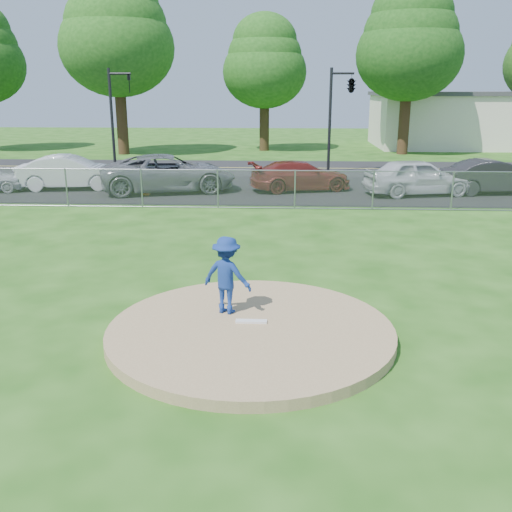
% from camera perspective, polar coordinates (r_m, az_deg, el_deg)
% --- Properties ---
extents(ground, '(120.00, 120.00, 0.00)m').
position_cam_1_polar(ground, '(20.42, 1.14, 3.62)').
color(ground, '#1E4F11').
rests_on(ground, ground).
extents(pitchers_mound, '(5.40, 5.40, 0.20)m').
position_cam_1_polar(pitchers_mound, '(10.86, -0.54, -7.55)').
color(pitchers_mound, '#9F8157').
rests_on(pitchers_mound, ground).
extents(pitching_rubber, '(0.60, 0.15, 0.04)m').
position_cam_1_polar(pitching_rubber, '(10.99, -0.48, -6.55)').
color(pitching_rubber, white).
rests_on(pitching_rubber, pitchers_mound).
extents(chain_link_fence, '(40.00, 0.06, 1.50)m').
position_cam_1_polar(chain_link_fence, '(22.24, 1.32, 6.65)').
color(chain_link_fence, gray).
rests_on(chain_link_fence, ground).
extents(parking_lot, '(50.00, 8.00, 0.01)m').
position_cam_1_polar(parking_lot, '(26.80, 1.58, 6.70)').
color(parking_lot, black).
rests_on(parking_lot, ground).
extents(street, '(60.00, 7.00, 0.01)m').
position_cam_1_polar(street, '(34.21, 1.89, 8.80)').
color(street, black).
rests_on(street, ground).
extents(commercial_building, '(16.40, 9.40, 4.30)m').
position_cam_1_polar(commercial_building, '(50.38, 21.24, 12.63)').
color(commercial_building, beige).
rests_on(commercial_building, ground).
extents(tree_left, '(7.84, 7.84, 12.53)m').
position_cam_1_polar(tree_left, '(42.69, -13.81, 20.95)').
color(tree_left, '#362113').
rests_on(tree_left, ground).
extents(tree_center, '(6.16, 6.16, 9.84)m').
position_cam_1_polar(tree_center, '(43.98, 0.86, 18.92)').
color(tree_center, '#332212').
rests_on(tree_center, ground).
extents(tree_right, '(7.28, 7.28, 11.63)m').
position_cam_1_polar(tree_right, '(42.86, 15.13, 20.05)').
color(tree_right, '#372114').
rests_on(tree_right, ground).
extents(traffic_signal_left, '(1.28, 0.20, 5.60)m').
position_cam_1_polar(traffic_signal_left, '(33.27, -13.86, 13.94)').
color(traffic_signal_left, black).
rests_on(traffic_signal_left, ground).
extents(traffic_signal_center, '(1.42, 2.48, 5.60)m').
position_cam_1_polar(traffic_signal_center, '(32.09, 9.31, 16.35)').
color(traffic_signal_center, black).
rests_on(traffic_signal_center, ground).
extents(pitcher, '(1.14, 0.89, 1.55)m').
position_cam_1_polar(pitcher, '(11.24, -2.94, -1.92)').
color(pitcher, navy).
rests_on(pitcher, pitchers_mound).
extents(traffic_cone, '(0.38, 0.38, 0.74)m').
position_cam_1_polar(traffic_cone, '(25.72, -11.02, 6.84)').
color(traffic_cone, orange).
rests_on(traffic_cone, parking_lot).
extents(parked_car_white, '(4.91, 2.30, 1.56)m').
position_cam_1_polar(parked_car_white, '(28.07, -18.05, 7.97)').
color(parked_car_white, silver).
rests_on(parked_car_white, parking_lot).
extents(parked_car_gray, '(6.53, 4.24, 1.67)m').
position_cam_1_polar(parked_car_gray, '(26.35, -8.74, 8.20)').
color(parked_car_gray, slate).
rests_on(parked_car_gray, parking_lot).
extents(parked_car_darkred, '(4.98, 3.11, 1.35)m').
position_cam_1_polar(parked_car_darkred, '(26.43, 4.47, 8.01)').
color(parked_car_darkred, maroon).
rests_on(parked_car_darkred, parking_lot).
extents(parked_car_pearl, '(4.96, 2.81, 1.59)m').
position_cam_1_polar(parked_car_pearl, '(26.19, 15.88, 7.63)').
color(parked_car_pearl, silver).
rests_on(parked_car_pearl, parking_lot).
extents(parked_car_charcoal, '(4.72, 2.23, 1.49)m').
position_cam_1_polar(parked_car_charcoal, '(27.71, 22.74, 7.34)').
color(parked_car_charcoal, black).
rests_on(parked_car_charcoal, parking_lot).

